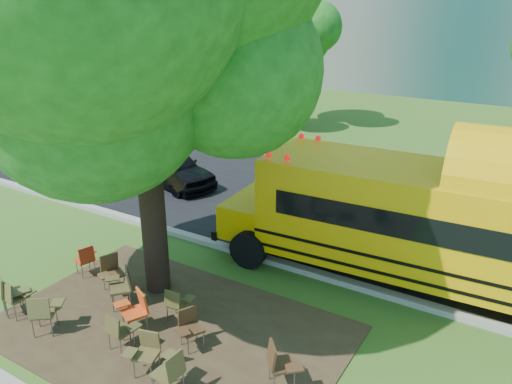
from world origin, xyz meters
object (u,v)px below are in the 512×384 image
Objects in this scene: chair_1 at (9,290)px; chair_11 at (177,302)px; chair_9 at (123,284)px; bg_car_silver at (54,118)px; chair_0 at (14,295)px; chair_6 at (171,369)px; bg_car_red at (130,133)px; chair_7 at (279,362)px; chair_5 at (146,349)px; chair_12 at (189,325)px; school_bus at (490,233)px; main_tree at (138,27)px; chair_3 at (136,308)px; black_car at (172,167)px; chair_4 at (119,329)px; chair_10 at (111,270)px; chair_8 at (86,257)px; chair_2 at (43,311)px; pedestrian_b at (109,95)px; pedestrian_a at (130,100)px.

chair_11 is at bearing 49.95° from chair_1.
bg_car_silver reaches higher than chair_9.
chair_0 is 0.97× the size of chair_6.
bg_car_red is at bearing -83.73° from bg_car_silver.
chair_7 is at bearing -148.24° from bg_car_red.
chair_5 is 1.00m from chair_12.
chair_0 is at bearing -167.03° from bg_car_red.
chair_0 is 0.95× the size of chair_9.
school_bus is 16.69m from bg_car_red.
main_tree reaches higher than chair_9.
bg_car_red is at bearing -19.45° from chair_3.
chair_1 is at bearing -148.43° from school_bus.
bg_car_red reaches higher than chair_6.
main_tree reaches higher than black_car.
school_bus is 7.46m from chair_5.
chair_4 is 0.99× the size of chair_5.
chair_3 is (2.72, 0.94, -0.01)m from chair_1.
chair_7 is (-2.52, -4.75, -1.08)m from school_bus.
chair_10 is at bearing -75.65° from chair_12.
chair_8 is 1.07m from chair_10.
black_car is 10.55m from bg_car_silver.
chair_12 is (2.76, -0.63, -0.05)m from chair_10.
bg_car_red is (-9.34, 8.65, -5.23)m from main_tree.
chair_7 is at bearing 17.41° from chair_4.
chair_2 is at bearing 23.76° from chair_10.
chair_2 is 2.61m from chair_11.
chair_1 is 1.13× the size of chair_5.
chair_8 is at bearing -142.64° from black_car.
chair_11 is at bearing 28.25° from pedestrian_b.
school_bus is 13.88× the size of chair_5.
bg_car_silver is (-18.37, 9.88, 0.17)m from chair_7.
main_tree is at bearing 150.55° from chair_10.
pedestrian_a is (0.65, 4.70, 0.19)m from bg_car_silver.
chair_2 reaches higher than chair_10.
chair_12 is at bearing 38.82° from chair_1.
chair_11 is 0.90m from chair_12.
chair_1 is 3.59m from chair_11.
chair_6 is (-3.99, -5.85, -1.08)m from school_bus.
chair_3 reaches higher than chair_2.
chair_2 is 2.31m from chair_8.
chair_7 is at bearing -114.60° from black_car.
chair_1 is 3.72m from chair_5.
chair_9 is at bearing -99.27° from main_tree.
chair_2 is at bearing -134.42° from chair_8.
chair_0 is at bearing 15.58° from chair_1.
chair_9 is 0.51× the size of pedestrian_b.
chair_6 reaches higher than chair_5.
chair_8 is at bearing -75.04° from chair_12.
chair_6 is (1.59, -0.37, 0.05)m from chair_4.
chair_3 reaches higher than chair_4.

